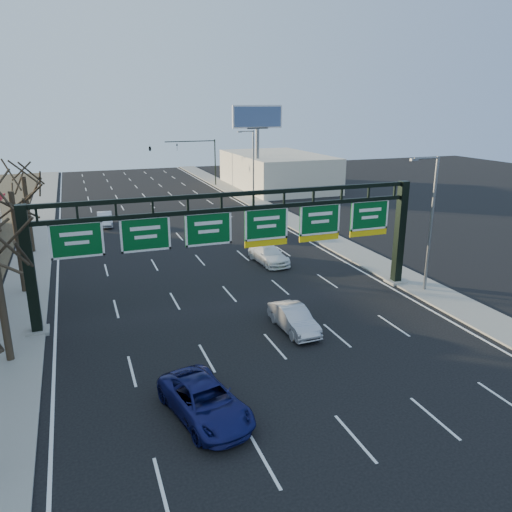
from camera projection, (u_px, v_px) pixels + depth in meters
name	position (u px, v px, depth m)	size (l,w,h in m)	color
ground	(290.00, 364.00, 24.27)	(160.00, 160.00, 0.00)	black
sidewalk_left	(30.00, 269.00, 37.97)	(3.00, 120.00, 0.12)	gray
sidewalk_right	(329.00, 239.00, 46.43)	(3.00, 120.00, 0.12)	gray
lane_markings	(194.00, 253.00, 42.21)	(21.60, 120.00, 0.01)	white
sign_gantry	(240.00, 233.00, 30.15)	(24.60, 1.20, 7.20)	black
building_right_distant	(277.00, 171.00, 75.02)	(12.00, 20.00, 5.00)	beige
tree_mid	(8.00, 175.00, 31.20)	(3.60, 3.60, 9.24)	#31281B
tree_far	(21.00, 164.00, 40.28)	(3.60, 3.60, 8.86)	#31281B
streetlight_near	(430.00, 217.00, 32.29)	(2.15, 0.22, 9.00)	slate
streetlight_far	(252.00, 162.00, 62.80)	(2.15, 0.22, 9.00)	slate
billboard_right	(257.00, 128.00, 66.95)	(7.00, 0.50, 12.00)	slate
traffic_signal_mast	(175.00, 151.00, 73.90)	(10.16, 0.54, 7.00)	black
car_blue_suv	(205.00, 401.00, 19.99)	(2.36, 5.12, 1.42)	#131654
car_silver_sedan	(294.00, 319.00, 27.71)	(1.45, 4.17, 1.37)	#AEAEB3
car_white_wagon	(268.00, 254.00, 39.59)	(1.94, 4.78, 1.39)	white
car_grey_far	(263.00, 230.00, 47.27)	(1.57, 3.91, 1.33)	#393C3E
car_silver_distant	(105.00, 219.00, 51.72)	(1.46, 4.19, 1.38)	silver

